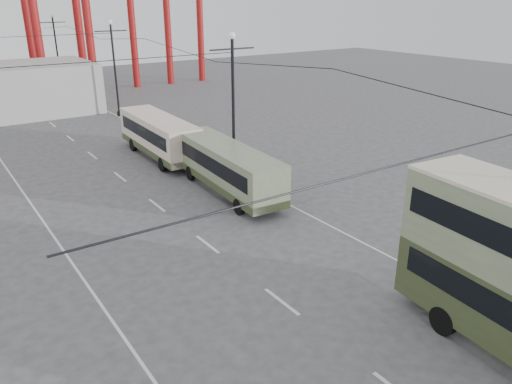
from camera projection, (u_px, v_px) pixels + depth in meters
ground at (375, 346)px, 17.29m from camera, size 160.00×160.00×0.00m
road_markings at (135, 186)px, 31.95m from camera, size 12.52×120.00×0.01m
lamp_post_mid at (233, 107)px, 32.35m from camera, size 3.20×0.44×9.32m
lamp_post_far at (115, 69)px, 49.23m from camera, size 3.20×0.44×9.32m
lamp_post_distant at (57, 51)px, 66.11m from camera, size 3.20×0.44×9.32m
single_decker_green at (227, 166)px, 30.49m from camera, size 3.06×10.54×2.94m
single_decker_cream at (159, 135)px, 37.14m from camera, size 2.83×9.94×3.07m
pedestrian at (239, 192)px, 28.50m from camera, size 0.78×0.69×1.78m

